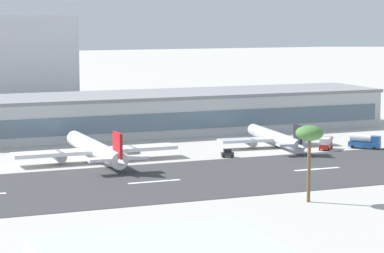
{
  "coord_description": "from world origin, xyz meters",
  "views": [
    {
      "loc": [
        -100.14,
        -172.13,
        36.04
      ],
      "look_at": [
        -19.26,
        28.42,
        7.71
      ],
      "focal_mm": 78.98,
      "sensor_mm": 36.0,
      "label": 1
    }
  ],
  "objects_px": {
    "service_baggage_tug_2": "(227,153)",
    "terminal_building": "(142,113)",
    "airliner_red_tail_gate_0": "(97,150)",
    "service_fuel_truck_1": "(365,141)",
    "palm_tree_0": "(310,135)",
    "service_box_truck_0": "(326,143)",
    "airliner_black_tail_gate_1": "(277,138)"
  },
  "relations": [
    {
      "from": "airliner_black_tail_gate_1",
      "to": "palm_tree_0",
      "type": "distance_m",
      "value": 69.75
    },
    {
      "from": "service_box_truck_0",
      "to": "service_baggage_tug_2",
      "type": "relative_size",
      "value": 1.72
    },
    {
      "from": "airliner_red_tail_gate_0",
      "to": "palm_tree_0",
      "type": "xyz_separation_m",
      "value": [
        26.06,
        -59.3,
        10.08
      ]
    },
    {
      "from": "service_baggage_tug_2",
      "to": "palm_tree_0",
      "type": "distance_m",
      "value": 55.54
    },
    {
      "from": "airliner_red_tail_gate_0",
      "to": "service_box_truck_0",
      "type": "height_order",
      "value": "airliner_red_tail_gate_0"
    },
    {
      "from": "airliner_black_tail_gate_1",
      "to": "service_fuel_truck_1",
      "type": "distance_m",
      "value": 23.99
    },
    {
      "from": "airliner_black_tail_gate_1",
      "to": "service_baggage_tug_2",
      "type": "distance_m",
      "value": 21.89
    },
    {
      "from": "terminal_building",
      "to": "airliner_red_tail_gate_0",
      "type": "distance_m",
      "value": 54.34
    },
    {
      "from": "service_fuel_truck_1",
      "to": "palm_tree_0",
      "type": "relative_size",
      "value": 0.54
    },
    {
      "from": "service_baggage_tug_2",
      "to": "palm_tree_0",
      "type": "xyz_separation_m",
      "value": [
        -6.96,
        -53.76,
        12.1
      ]
    },
    {
      "from": "airliner_red_tail_gate_0",
      "to": "airliner_black_tail_gate_1",
      "type": "distance_m",
      "value": 52.65
    },
    {
      "from": "service_box_truck_0",
      "to": "service_fuel_truck_1",
      "type": "relative_size",
      "value": 0.74
    },
    {
      "from": "airliner_red_tail_gate_0",
      "to": "service_fuel_truck_1",
      "type": "xyz_separation_m",
      "value": [
        73.85,
        -6.48,
        -1.03
      ]
    },
    {
      "from": "service_baggage_tug_2",
      "to": "terminal_building",
      "type": "bearing_deg",
      "value": 109.37
    },
    {
      "from": "airliner_black_tail_gate_1",
      "to": "palm_tree_0",
      "type": "xyz_separation_m",
      "value": [
        -26.41,
        -63.69,
        10.56
      ]
    },
    {
      "from": "service_baggage_tug_2",
      "to": "palm_tree_0",
      "type": "height_order",
      "value": "palm_tree_0"
    },
    {
      "from": "airliner_red_tail_gate_0",
      "to": "airliner_black_tail_gate_1",
      "type": "xyz_separation_m",
      "value": [
        52.46,
        4.39,
        -0.48
      ]
    },
    {
      "from": "airliner_black_tail_gate_1",
      "to": "service_box_truck_0",
      "type": "xyz_separation_m",
      "value": [
        10.64,
        -8.38,
        -0.79
      ]
    },
    {
      "from": "airliner_black_tail_gate_1",
      "to": "service_fuel_truck_1",
      "type": "bearing_deg",
      "value": -111.54
    },
    {
      "from": "terminal_building",
      "to": "airliner_red_tail_gate_0",
      "type": "height_order",
      "value": "terminal_building"
    },
    {
      "from": "service_fuel_truck_1",
      "to": "service_baggage_tug_2",
      "type": "bearing_deg",
      "value": -133.02
    },
    {
      "from": "service_fuel_truck_1",
      "to": "service_baggage_tug_2",
      "type": "distance_m",
      "value": 40.85
    },
    {
      "from": "airliner_black_tail_gate_1",
      "to": "service_box_truck_0",
      "type": "distance_m",
      "value": 13.57
    },
    {
      "from": "airliner_red_tail_gate_0",
      "to": "service_fuel_truck_1",
      "type": "height_order",
      "value": "airliner_red_tail_gate_0"
    },
    {
      "from": "terminal_building",
      "to": "airliner_black_tail_gate_1",
      "type": "relative_size",
      "value": 4.04
    },
    {
      "from": "service_box_truck_0",
      "to": "terminal_building",
      "type": "bearing_deg",
      "value": 78.54
    },
    {
      "from": "terminal_building",
      "to": "service_baggage_tug_2",
      "type": "relative_size",
      "value": 44.95
    },
    {
      "from": "airliner_red_tail_gate_0",
      "to": "service_box_truck_0",
      "type": "xyz_separation_m",
      "value": [
        63.1,
        -3.99,
        -1.27
      ]
    },
    {
      "from": "terminal_building",
      "to": "palm_tree_0",
      "type": "xyz_separation_m",
      "value": [
        -1.56,
        -105.99,
        7.01
      ]
    },
    {
      "from": "airliner_red_tail_gate_0",
      "to": "palm_tree_0",
      "type": "relative_size",
      "value": 3.05
    },
    {
      "from": "terminal_building",
      "to": "service_baggage_tug_2",
      "type": "height_order",
      "value": "terminal_building"
    },
    {
      "from": "terminal_building",
      "to": "airliner_black_tail_gate_1",
      "type": "distance_m",
      "value": 49.19
    }
  ]
}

